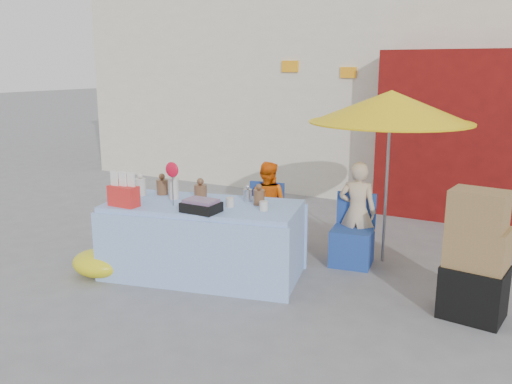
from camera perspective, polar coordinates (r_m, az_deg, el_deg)
The scene contains 10 objects.
ground at distance 5.97m, azimuth -5.17°, elevation -10.26°, with size 80.00×80.00×0.00m, color slate.
backdrop at distance 12.31m, azimuth 17.65°, elevation 16.02°, with size 14.00×8.00×7.80m.
market_table at distance 6.24m, azimuth -5.62°, elevation -4.90°, with size 2.40×1.53×1.34m.
chair_left at distance 7.18m, azimuth 0.62°, elevation -3.92°, with size 0.55×0.54×0.85m.
chair_right at distance 6.70m, azimuth 10.08°, elevation -5.39°, with size 0.55×0.54×0.85m.
vendor_orange at distance 7.21m, azimuth 1.15°, elevation -1.25°, with size 0.55×0.43×1.14m, color orange.
vendor_beige at distance 6.72m, azimuth 10.61°, elevation -2.08°, with size 0.46×0.30×1.25m, color #CAB08F.
umbrella at distance 6.56m, azimuth 14.01°, elevation 8.64°, with size 1.90×1.90×2.09m.
box_stack at distance 5.55m, azimuth 22.13°, elevation -6.66°, with size 0.61×0.52×1.26m.
tarp_bundle at distance 6.53m, azimuth -16.14°, elevation -7.19°, with size 0.67×0.54×0.30m, color yellow.
Camera 1 is at (3.12, -4.50, 2.37)m, focal length 38.00 mm.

